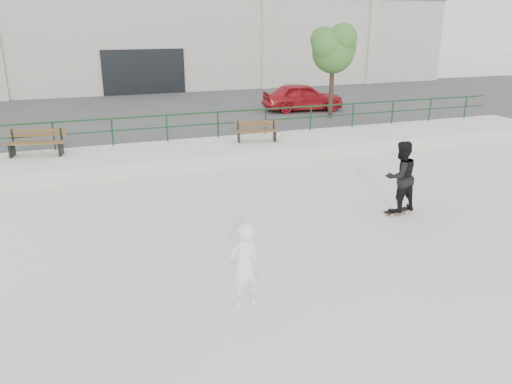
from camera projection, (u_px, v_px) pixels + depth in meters
name	position (u px, v px, depth m)	size (l,w,h in m)	color
ground	(318.00, 280.00, 9.88)	(120.00, 120.00, 0.00)	#B7B5A8
ledge	(202.00, 154.00, 18.25)	(30.00, 3.00, 0.50)	silver
parking_strip	(162.00, 114.00, 25.81)	(60.00, 14.00, 0.50)	#3F3F3F
railing	(193.00, 120.00, 19.08)	(28.00, 0.06, 1.03)	#163E20
commercial_building	(126.00, 24.00, 36.83)	(44.20, 16.33, 8.00)	beige
bench_left	(36.00, 143.00, 16.93)	(1.98, 0.94, 0.88)	#4F381B
bench_right	(256.00, 131.00, 18.95)	(1.72, 0.81, 0.77)	#4F381B
tree	(334.00, 47.00, 22.66)	(2.40, 2.14, 4.27)	#3E271F
red_car	(303.00, 97.00, 25.21)	(1.63, 4.06, 1.38)	#A8141D
skateboard	(397.00, 211.00, 13.27)	(0.80, 0.32, 0.09)	black
standing_skater	(400.00, 176.00, 12.95)	(0.91, 0.71, 1.88)	black
seated_skater	(245.00, 267.00, 8.70)	(0.59, 0.39, 1.62)	white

